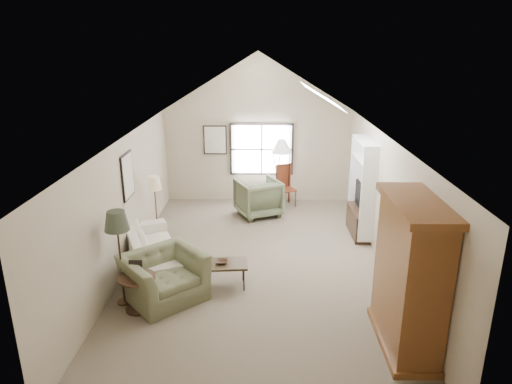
{
  "coord_description": "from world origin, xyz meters",
  "views": [
    {
      "loc": [
        0.12,
        -8.09,
        4.18
      ],
      "look_at": [
        0.0,
        0.4,
        1.4
      ],
      "focal_mm": 32.0,
      "sensor_mm": 36.0,
      "label": 1
    }
  ],
  "objects_px": {
    "side_table": "(138,293)",
    "sofa": "(154,248)",
    "armchair_far": "(258,197)",
    "armoire": "(410,276)",
    "coffee_table": "(222,275)",
    "armchair_near": "(164,277)",
    "side_chair": "(286,186)"
  },
  "relations": [
    {
      "from": "armchair_near",
      "to": "coffee_table",
      "type": "height_order",
      "value": "armchair_near"
    },
    {
      "from": "armoire",
      "to": "sofa",
      "type": "relative_size",
      "value": 0.91
    },
    {
      "from": "sofa",
      "to": "side_chair",
      "type": "distance_m",
      "value": 4.45
    },
    {
      "from": "armoire",
      "to": "coffee_table",
      "type": "distance_m",
      "value": 3.31
    },
    {
      "from": "armoire",
      "to": "armchair_near",
      "type": "relative_size",
      "value": 1.76
    },
    {
      "from": "armoire",
      "to": "armchair_far",
      "type": "distance_m",
      "value": 5.68
    },
    {
      "from": "side_table",
      "to": "armchair_near",
      "type": "bearing_deg",
      "value": 44.01
    },
    {
      "from": "armchair_far",
      "to": "coffee_table",
      "type": "relative_size",
      "value": 1.14
    },
    {
      "from": "armchair_near",
      "to": "side_table",
      "type": "relative_size",
      "value": 2.08
    },
    {
      "from": "armoire",
      "to": "side_table",
      "type": "xyz_separation_m",
      "value": [
        -4.08,
        0.83,
        -0.8
      ]
    },
    {
      "from": "coffee_table",
      "to": "side_table",
      "type": "relative_size",
      "value": 1.49
    },
    {
      "from": "sofa",
      "to": "armchair_near",
      "type": "bearing_deg",
      "value": 176.82
    },
    {
      "from": "armchair_near",
      "to": "coffee_table",
      "type": "relative_size",
      "value": 1.4
    },
    {
      "from": "armoire",
      "to": "side_chair",
      "type": "bearing_deg",
      "value": 103.47
    },
    {
      "from": "side_table",
      "to": "sofa",
      "type": "bearing_deg",
      "value": 93.58
    },
    {
      "from": "sofa",
      "to": "armchair_far",
      "type": "bearing_deg",
      "value": -59.65
    },
    {
      "from": "armchair_far",
      "to": "side_table",
      "type": "bearing_deg",
      "value": 42.45
    },
    {
      "from": "sofa",
      "to": "coffee_table",
      "type": "distance_m",
      "value": 1.65
    },
    {
      "from": "side_table",
      "to": "side_chair",
      "type": "height_order",
      "value": "side_chair"
    },
    {
      "from": "armchair_far",
      "to": "side_chair",
      "type": "bearing_deg",
      "value": -160.94
    },
    {
      "from": "armchair_near",
      "to": "armoire",
      "type": "bearing_deg",
      "value": -58.79
    },
    {
      "from": "armoire",
      "to": "side_table",
      "type": "bearing_deg",
      "value": 168.52
    },
    {
      "from": "armoire",
      "to": "coffee_table",
      "type": "bearing_deg",
      "value": 150.02
    },
    {
      "from": "side_table",
      "to": "armoire",
      "type": "bearing_deg",
      "value": -11.48
    },
    {
      "from": "coffee_table",
      "to": "side_chair",
      "type": "height_order",
      "value": "side_chair"
    },
    {
      "from": "armchair_far",
      "to": "armoire",
      "type": "bearing_deg",
      "value": 88.59
    },
    {
      "from": "side_table",
      "to": "side_chair",
      "type": "relative_size",
      "value": 0.54
    },
    {
      "from": "sofa",
      "to": "armchair_near",
      "type": "relative_size",
      "value": 1.92
    },
    {
      "from": "sofa",
      "to": "side_table",
      "type": "bearing_deg",
      "value": 159.9
    },
    {
      "from": "armchair_far",
      "to": "side_chair",
      "type": "distance_m",
      "value": 1.02
    },
    {
      "from": "sofa",
      "to": "side_table",
      "type": "xyz_separation_m",
      "value": [
        0.1,
        -1.6,
        -0.05
      ]
    },
    {
      "from": "coffee_table",
      "to": "side_chair",
      "type": "distance_m",
      "value": 4.53
    }
  ]
}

